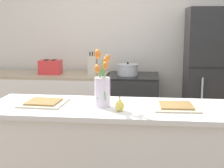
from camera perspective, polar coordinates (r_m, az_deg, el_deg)
name	(u,v)px	position (r m, az deg, el deg)	size (l,w,h in m)	color
back_wall	(128,36)	(4.46, 2.62, 8.00)	(5.20, 0.08, 2.70)	silver
kitchen_island	(108,164)	(2.70, -0.63, -13.19)	(1.80, 0.66, 0.92)	silver
back_counter	(41,109)	(4.41, -11.75, -4.06)	(1.68, 0.60, 0.90)	silver
stove_range	(133,112)	(4.20, 3.50, -4.61)	(0.60, 0.61, 0.90)	black
refrigerator	(215,81)	(4.18, 16.69, 0.42)	(0.68, 0.67, 1.69)	black
flower_vase	(102,87)	(2.50, -1.63, -0.49)	(0.12, 0.17, 0.42)	silver
pear_figurine	(120,105)	(2.40, 1.28, -3.57)	(0.06, 0.06, 0.11)	#E5CC4C
plate_setting_left	(44,103)	(2.66, -11.30, -3.04)	(0.34, 0.34, 0.02)	beige
plate_setting_right	(176,106)	(2.54, 10.57, -3.66)	(0.34, 0.34, 0.02)	beige
toaster	(50,67)	(4.24, -10.20, 2.80)	(0.28, 0.18, 0.17)	red
cooking_pot	(128,70)	(4.08, 2.63, 2.40)	(0.25, 0.25, 0.16)	#B2B5B7
knife_block	(93,65)	(4.19, -3.26, 3.21)	(0.10, 0.14, 0.27)	beige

